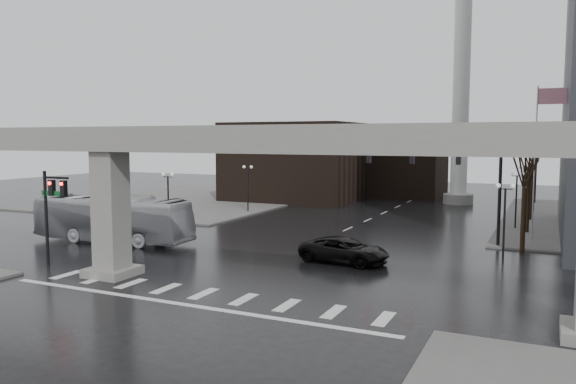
% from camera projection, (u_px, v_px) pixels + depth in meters
% --- Properties ---
extents(ground, '(160.00, 160.00, 0.00)m').
position_uv_depth(ground, '(214.00, 289.00, 30.04)').
color(ground, black).
rests_on(ground, ground).
extents(sidewalk_nw, '(28.00, 36.00, 0.15)m').
position_uv_depth(sidewalk_nw, '(194.00, 199.00, 73.45)').
color(sidewalk_nw, '#64615F').
rests_on(sidewalk_nw, ground).
extents(elevated_guideway, '(48.00, 2.60, 8.70)m').
position_uv_depth(elevated_guideway, '(233.00, 161.00, 28.84)').
color(elevated_guideway, gray).
rests_on(elevated_guideway, ground).
extents(building_far_left, '(16.00, 14.00, 10.00)m').
position_uv_depth(building_far_left, '(296.00, 161.00, 73.33)').
color(building_far_left, black).
rests_on(building_far_left, ground).
extents(building_far_mid, '(10.00, 10.00, 8.00)m').
position_uv_depth(building_far_mid, '(405.00, 167.00, 77.39)').
color(building_far_mid, black).
rests_on(building_far_mid, ground).
extents(smokestack, '(3.60, 3.60, 30.00)m').
position_uv_depth(smokestack, '(461.00, 94.00, 67.71)').
color(smokestack, silver).
rests_on(smokestack, ground).
extents(signal_mast_arm, '(12.12, 0.43, 8.00)m').
position_uv_depth(signal_mast_arm, '(447.00, 167.00, 42.64)').
color(signal_mast_arm, black).
rests_on(signal_mast_arm, ground).
extents(signal_left_pole, '(2.30, 0.30, 6.00)m').
position_uv_depth(signal_left_pole, '(52.00, 202.00, 35.25)').
color(signal_left_pole, black).
rests_on(signal_left_pole, ground).
extents(flagpole_assembly, '(2.06, 0.12, 12.00)m').
position_uv_depth(flagpole_assembly, '(540.00, 145.00, 42.71)').
color(flagpole_assembly, silver).
rests_on(flagpole_assembly, ground).
extents(lamp_right_0, '(1.22, 0.32, 5.11)m').
position_uv_depth(lamp_right_0, '(505.00, 208.00, 36.64)').
color(lamp_right_0, black).
rests_on(lamp_right_0, ground).
extents(lamp_right_1, '(1.22, 0.32, 5.11)m').
position_uv_depth(lamp_right_1, '(517.00, 190.00, 49.27)').
color(lamp_right_1, black).
rests_on(lamp_right_1, ground).
extents(lamp_right_2, '(1.22, 0.32, 5.11)m').
position_uv_depth(lamp_right_2, '(523.00, 180.00, 61.90)').
color(lamp_right_2, black).
rests_on(lamp_right_2, ground).
extents(lamp_left_0, '(1.22, 0.32, 5.11)m').
position_uv_depth(lamp_left_0, '(168.00, 192.00, 48.01)').
color(lamp_left_0, black).
rests_on(lamp_left_0, ground).
extents(lamp_left_1, '(1.22, 0.32, 5.11)m').
position_uv_depth(lamp_left_1, '(248.00, 181.00, 60.64)').
color(lamp_left_1, black).
rests_on(lamp_left_1, ground).
extents(lamp_left_2, '(1.22, 0.32, 5.11)m').
position_uv_depth(lamp_left_2, '(300.00, 173.00, 73.27)').
color(lamp_left_2, black).
rests_on(lamp_left_2, ground).
extents(tree_right_0, '(1.09, 1.58, 7.50)m').
position_uv_depth(tree_right_0, '(524.00, 212.00, 39.90)').
color(tree_right_0, black).
rests_on(tree_right_0, ground).
extents(tree_right_1, '(1.09, 1.61, 7.67)m').
position_uv_depth(tree_right_1, '(528.00, 200.00, 47.11)').
color(tree_right_1, black).
rests_on(tree_right_1, ground).
extents(tree_right_2, '(1.10, 1.63, 7.85)m').
position_uv_depth(tree_right_2, '(531.00, 191.00, 54.31)').
color(tree_right_2, black).
rests_on(tree_right_2, ground).
extents(tree_right_3, '(1.11, 1.66, 8.02)m').
position_uv_depth(tree_right_3, '(533.00, 184.00, 61.52)').
color(tree_right_3, black).
rests_on(tree_right_3, ground).
extents(tree_right_4, '(1.12, 1.69, 8.19)m').
position_uv_depth(tree_right_4, '(535.00, 179.00, 68.73)').
color(tree_right_4, black).
rests_on(tree_right_4, ground).
extents(pickup_truck, '(6.14, 3.35, 1.63)m').
position_uv_depth(pickup_truck, '(344.00, 250.00, 36.39)').
color(pickup_truck, black).
rests_on(pickup_truck, ground).
extents(city_bus, '(13.28, 3.86, 3.66)m').
position_uv_depth(city_bus, '(112.00, 219.00, 43.41)').
color(city_bus, '#B9B9BE').
rests_on(city_bus, ground).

